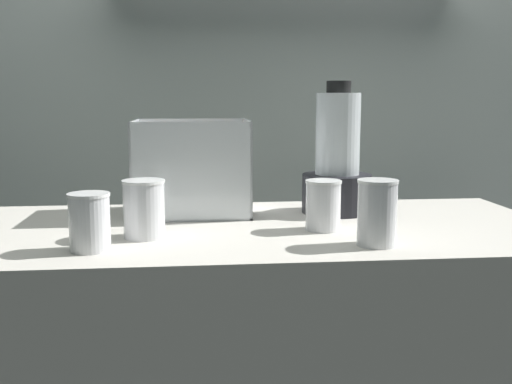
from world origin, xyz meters
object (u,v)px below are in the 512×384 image
(carrot_display_bin, at_px, (191,185))
(juice_cup_orange_far_left, at_px, (90,225))
(juice_cup_beet_left, at_px, (144,213))
(juice_cup_orange_middle, at_px, (323,208))
(juice_cup_beet_right, at_px, (377,217))
(blender_pitcher, at_px, (337,165))

(carrot_display_bin, relative_size, juice_cup_orange_far_left, 2.56)
(juice_cup_beet_left, xyz_separation_m, juice_cup_orange_middle, (0.39, 0.03, -0.00))
(juice_cup_beet_left, relative_size, juice_cup_beet_right, 0.92)
(juice_cup_beet_left, height_order, juice_cup_orange_middle, juice_cup_beet_left)
(blender_pitcher, bearing_deg, juice_cup_beet_right, -90.35)
(juice_cup_orange_far_left, distance_m, juice_cup_orange_middle, 0.51)
(blender_pitcher, bearing_deg, juice_cup_orange_middle, -111.31)
(carrot_display_bin, relative_size, juice_cup_beet_right, 2.17)
(juice_cup_orange_far_left, bearing_deg, juice_cup_beet_left, 46.28)
(blender_pitcher, distance_m, juice_cup_orange_middle, 0.23)
(carrot_display_bin, distance_m, juice_cup_orange_far_left, 0.41)
(juice_cup_orange_middle, xyz_separation_m, juice_cup_beet_right, (0.08, -0.15, 0.01))
(carrot_display_bin, height_order, juice_cup_orange_middle, carrot_display_bin)
(carrot_display_bin, height_order, juice_cup_beet_left, carrot_display_bin)
(carrot_display_bin, distance_m, blender_pitcher, 0.38)
(juice_cup_orange_middle, height_order, juice_cup_beet_right, juice_cup_beet_right)
(juice_cup_beet_left, bearing_deg, carrot_display_bin, 69.79)
(juice_cup_beet_right, bearing_deg, carrot_display_bin, 134.40)
(blender_pitcher, height_order, juice_cup_beet_left, blender_pitcher)
(carrot_display_bin, height_order, juice_cup_orange_far_left, carrot_display_bin)
(carrot_display_bin, bearing_deg, juice_cup_orange_far_left, -117.95)
(blender_pitcher, xyz_separation_m, juice_cup_orange_middle, (-0.08, -0.20, -0.07))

